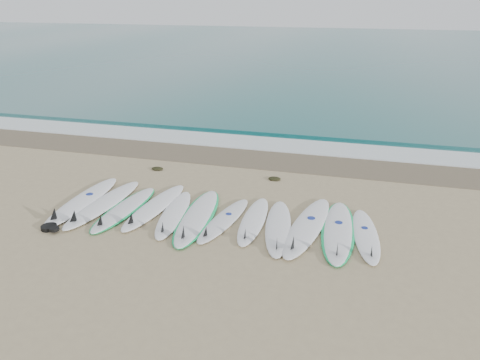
% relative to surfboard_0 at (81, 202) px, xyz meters
% --- Properties ---
extents(ground, '(120.00, 120.00, 0.00)m').
position_rel_surfboard_0_xyz_m(ground, '(3.14, 0.05, -0.06)').
color(ground, tan).
extents(ocean, '(120.00, 55.00, 0.03)m').
position_rel_surfboard_0_xyz_m(ocean, '(3.14, 32.55, -0.05)').
color(ocean, '#206061').
rests_on(ocean, ground).
extents(wet_sand_band, '(120.00, 1.80, 0.01)m').
position_rel_surfboard_0_xyz_m(wet_sand_band, '(3.14, 4.15, -0.06)').
color(wet_sand_band, brown).
rests_on(wet_sand_band, ground).
extents(foam_band, '(120.00, 1.40, 0.04)m').
position_rel_surfboard_0_xyz_m(foam_band, '(3.14, 5.55, -0.04)').
color(foam_band, silver).
rests_on(foam_band, ground).
extents(wave_crest, '(120.00, 1.00, 0.10)m').
position_rel_surfboard_0_xyz_m(wave_crest, '(3.14, 7.05, -0.01)').
color(wave_crest, '#206061').
rests_on(wave_crest, ground).
extents(surfboard_0, '(0.63, 2.91, 0.37)m').
position_rel_surfboard_0_xyz_m(surfboard_0, '(0.00, 0.00, 0.00)').
color(surfboard_0, white).
rests_on(surfboard_0, ground).
extents(surfboard_1, '(0.80, 2.85, 0.36)m').
position_rel_surfboard_0_xyz_m(surfboard_1, '(0.53, -0.01, -0.00)').
color(surfboard_1, white).
rests_on(surfboard_1, ground).
extents(surfboard_2, '(0.75, 2.55, 0.32)m').
position_rel_surfboard_0_xyz_m(surfboard_2, '(1.12, -0.08, -0.02)').
color(surfboard_2, white).
rests_on(surfboard_2, ground).
extents(surfboard_3, '(0.77, 2.67, 0.34)m').
position_rel_surfboard_0_xyz_m(surfboard_3, '(1.71, 0.16, -0.01)').
color(surfboard_3, white).
rests_on(surfboard_3, ground).
extents(surfboard_4, '(0.84, 2.46, 0.31)m').
position_rel_surfboard_0_xyz_m(surfboard_4, '(2.28, -0.06, -0.01)').
color(surfboard_4, white).
rests_on(surfboard_4, ground).
extents(surfboard_5, '(0.92, 2.88, 0.36)m').
position_rel_surfboard_0_xyz_m(surfboard_5, '(2.82, -0.03, -0.01)').
color(surfboard_5, white).
rests_on(surfboard_5, ground).
extents(surfboard_6, '(0.81, 2.34, 0.29)m').
position_rel_surfboard_0_xyz_m(surfboard_6, '(3.40, -0.05, -0.01)').
color(surfboard_6, white).
rests_on(surfboard_6, ground).
extents(surfboard_7, '(0.57, 2.34, 0.30)m').
position_rel_surfboard_0_xyz_m(surfboard_7, '(4.02, 0.09, -0.01)').
color(surfboard_7, white).
rests_on(surfboard_7, ground).
extents(surfboard_8, '(0.90, 2.57, 0.32)m').
position_rel_surfboard_0_xyz_m(surfboard_8, '(4.59, -0.08, -0.01)').
color(surfboard_8, white).
rests_on(surfboard_8, ground).
extents(surfboard_9, '(0.98, 2.96, 0.37)m').
position_rel_surfboard_0_xyz_m(surfboard_9, '(5.14, 0.09, 0.00)').
color(surfboard_9, white).
rests_on(surfboard_9, ground).
extents(surfboard_10, '(0.79, 2.82, 0.35)m').
position_rel_surfboard_0_xyz_m(surfboard_10, '(5.77, 0.10, -0.01)').
color(surfboard_10, white).
rests_on(surfboard_10, ground).
extents(surfboard_11, '(0.77, 2.36, 0.30)m').
position_rel_surfboard_0_xyz_m(surfboard_11, '(6.32, 0.04, -0.01)').
color(surfboard_11, white).
rests_on(surfboard_11, ground).
extents(seaweed_near, '(0.32, 0.25, 0.06)m').
position_rel_surfboard_0_xyz_m(seaweed_near, '(0.74, 2.53, -0.03)').
color(seaweed_near, black).
rests_on(seaweed_near, ground).
extents(seaweed_far, '(0.33, 0.25, 0.06)m').
position_rel_surfboard_0_xyz_m(seaweed_far, '(3.98, 2.63, -0.03)').
color(seaweed_far, black).
rests_on(seaweed_far, ground).
extents(leash_coil, '(0.46, 0.36, 0.11)m').
position_rel_surfboard_0_xyz_m(leash_coil, '(0.10, -1.27, -0.02)').
color(leash_coil, black).
rests_on(leash_coil, ground).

